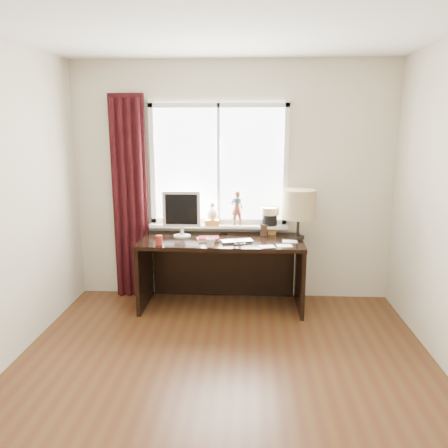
# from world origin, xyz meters

# --- Properties ---
(floor) EXTENTS (3.50, 4.00, 0.00)m
(floor) POSITION_xyz_m (0.00, 0.00, 0.00)
(floor) COLOR #4C2F15
(floor) RESTS_ON ground
(ceiling) EXTENTS (3.50, 4.00, 0.00)m
(ceiling) POSITION_xyz_m (0.00, 0.00, 2.60)
(ceiling) COLOR white
(ceiling) RESTS_ON wall_back
(wall_back) EXTENTS (3.50, 0.00, 2.60)m
(wall_back) POSITION_xyz_m (0.00, 2.00, 1.30)
(wall_back) COLOR beige
(wall_back) RESTS_ON ground
(wall_front) EXTENTS (3.50, 0.00, 2.60)m
(wall_front) POSITION_xyz_m (0.00, -2.00, 1.30)
(wall_front) COLOR beige
(wall_front) RESTS_ON ground
(laptop) EXTENTS (0.36, 0.28, 0.03)m
(laptop) POSITION_xyz_m (0.07, 1.52, 0.76)
(laptop) COLOR silver
(laptop) RESTS_ON desk
(mug) EXTENTS (0.13, 0.13, 0.10)m
(mug) POSITION_xyz_m (-0.19, 1.33, 0.80)
(mug) COLOR white
(mug) RESTS_ON desk
(red_cup) EXTENTS (0.07, 0.07, 0.09)m
(red_cup) POSITION_xyz_m (-0.71, 1.38, 0.80)
(red_cup) COLOR maroon
(red_cup) RESTS_ON desk
(window) EXTENTS (1.52, 0.20, 1.40)m
(window) POSITION_xyz_m (-0.12, 1.95, 1.31)
(window) COLOR white
(window) RESTS_ON ground
(curtain) EXTENTS (0.38, 0.09, 2.25)m
(curtain) POSITION_xyz_m (-1.13, 1.91, 1.12)
(curtain) COLOR black
(curtain) RESTS_ON floor
(desk) EXTENTS (1.70, 0.70, 0.75)m
(desk) POSITION_xyz_m (-0.10, 1.73, 0.51)
(desk) COLOR black
(desk) RESTS_ON floor
(monitor) EXTENTS (0.40, 0.18, 0.49)m
(monitor) POSITION_xyz_m (-0.53, 1.73, 1.03)
(monitor) COLOR beige
(monitor) RESTS_ON desk
(notebook_stack) EXTENTS (0.25, 0.21, 0.03)m
(notebook_stack) POSITION_xyz_m (-0.23, 1.59, 0.77)
(notebook_stack) COLOR beige
(notebook_stack) RESTS_ON desk
(brush_holder) EXTENTS (0.09, 0.09, 0.25)m
(brush_holder) POSITION_xyz_m (0.35, 1.85, 0.81)
(brush_holder) COLOR black
(brush_holder) RESTS_ON desk
(icon_frame) EXTENTS (0.10, 0.02, 0.13)m
(icon_frame) POSITION_xyz_m (0.43, 1.88, 0.81)
(icon_frame) COLOR gold
(icon_frame) RESTS_ON desk
(table_lamp) EXTENTS (0.35, 0.35, 0.52)m
(table_lamp) POSITION_xyz_m (0.70, 1.71, 1.11)
(table_lamp) COLOR black
(table_lamp) RESTS_ON desk
(loose_papers) EXTENTS (0.41, 0.34, 0.00)m
(loose_papers) POSITION_xyz_m (0.51, 1.46, 0.75)
(loose_papers) COLOR white
(loose_papers) RESTS_ON desk
(desk_cables) EXTENTS (0.36, 0.53, 0.01)m
(desk_cables) POSITION_xyz_m (0.05, 1.60, 0.75)
(desk_cables) COLOR black
(desk_cables) RESTS_ON desk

